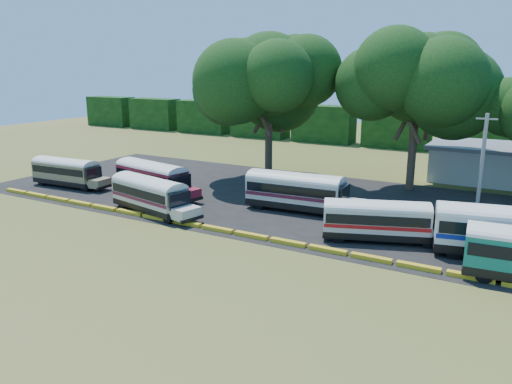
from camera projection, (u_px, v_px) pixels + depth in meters
The scene contains 13 objects.
ground at pixel (227, 238), 36.56m from camera, with size 160.00×160.00×0.00m, color #45511B.
asphalt_strip at pixel (306, 202), 46.19m from camera, with size 64.00×24.00×0.02m, color black.
curb at pixel (234, 232), 37.36m from camera, with size 53.70×0.45×0.30m.
treeline_backdrop at pixel (397, 128), 76.28m from camera, with size 130.00×4.00×6.00m.
bus_beige at pixel (67, 170), 51.81m from camera, with size 9.18×2.75×2.98m.
bus_red at pixel (153, 177), 48.06m from camera, with size 10.37×4.46×3.31m.
bus_cream_west at pixel (151, 193), 42.43m from camera, with size 9.71×4.26×3.10m.
bus_cream_east at pixel (297, 190), 42.98m from camera, with size 10.41×3.23×3.37m.
bus_white_red at pixel (379, 218), 35.57m from camera, with size 9.29×5.18×2.99m.
bus_white_blue at pixel (510, 230), 32.16m from camera, with size 10.98×4.77×3.51m.
tree_west at pixel (269, 76), 52.83m from camera, with size 12.36×12.36×15.80m.
tree_center at pixel (418, 79), 48.28m from camera, with size 11.78×11.78×15.38m.
utility_pole at pixel (482, 167), 39.75m from camera, with size 1.60×0.30×8.69m.
Camera 1 is at (18.96, -29.03, 12.25)m, focal length 35.00 mm.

